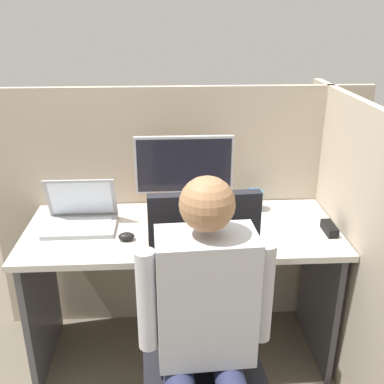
{
  "coord_description": "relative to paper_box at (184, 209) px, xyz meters",
  "views": [
    {
      "loc": [
        -0.06,
        -1.62,
        1.74
      ],
      "look_at": [
        0.04,
        0.15,
        1.0
      ],
      "focal_mm": 42.0,
      "sensor_mm": 36.0,
      "label": 1
    }
  ],
  "objects": [
    {
      "name": "cubicle_panel_back",
      "position": [
        -0.02,
        0.19,
        -0.1
      ],
      "size": [
        2.0,
        0.05,
        1.37
      ],
      "color": "tan",
      "rests_on": "ground"
    },
    {
      "name": "cubicle_panel_right",
      "position": [
        0.75,
        -0.2,
        -0.1
      ],
      "size": [
        0.04,
        1.24,
        1.37
      ],
      "color": "tan",
      "rests_on": "ground"
    },
    {
      "name": "desk",
      "position": [
        -0.02,
        -0.14,
        -0.22
      ],
      "size": [
        1.5,
        0.62,
        0.75
      ],
      "color": "beige",
      "rests_on": "ground"
    },
    {
      "name": "paper_box",
      "position": [
        0.0,
        0.0,
        0.0
      ],
      "size": [
        0.34,
        0.22,
        0.07
      ],
      "color": "orange",
      "rests_on": "desk"
    },
    {
      "name": "monitor",
      "position": [
        0.0,
        0.0,
        0.21
      ],
      "size": [
        0.48,
        0.21,
        0.34
      ],
      "color": "#B2B2B7",
      "rests_on": "paper_box"
    },
    {
      "name": "laptop",
      "position": [
        -0.5,
        -0.1,
        0.01
      ],
      "size": [
        0.33,
        0.23,
        0.24
      ],
      "color": "#99999E",
      "rests_on": "desk"
    },
    {
      "name": "mouse",
      "position": [
        -0.27,
        -0.25,
        -0.02
      ],
      "size": [
        0.07,
        0.05,
        0.04
      ],
      "color": "black",
      "rests_on": "desk"
    },
    {
      "name": "stapler",
      "position": [
        0.67,
        -0.23,
        -0.02
      ],
      "size": [
        0.05,
        0.13,
        0.04
      ],
      "color": "black",
      "rests_on": "desk"
    },
    {
      "name": "carrot_toy",
      "position": [
        -0.16,
        -0.34,
        -0.02
      ],
      "size": [
        0.04,
        0.14,
        0.04
      ],
      "color": "orange",
      "rests_on": "desk"
    },
    {
      "name": "office_chair",
      "position": [
        0.05,
        -0.66,
        -0.25
      ],
      "size": [
        0.53,
        0.56,
        1.09
      ],
      "color": "black",
      "rests_on": "ground"
    },
    {
      "name": "person",
      "position": [
        0.04,
        -0.83,
        -0.07
      ],
      "size": [
        0.48,
        0.43,
        1.25
      ],
      "color": "#282D4C",
      "rests_on": "ground"
    },
    {
      "name": "coffee_mug",
      "position": [
        0.37,
        0.05,
        0.02
      ],
      "size": [
        0.09,
        0.09,
        0.11
      ],
      "color": "teal",
      "rests_on": "desk"
    }
  ]
}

